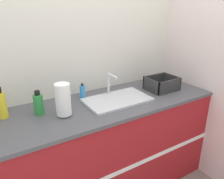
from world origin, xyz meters
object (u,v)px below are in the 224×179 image
paper_towel_roll (63,100)px  soap_dispenser (83,92)px  sink (117,99)px  dish_rack (162,85)px  bottle_yellow (1,104)px  bottle_green (38,104)px

paper_towel_roll → soap_dispenser: 0.35m
paper_towel_roll → soap_dispenser: bearing=41.7°
sink → soap_dispenser: bearing=139.6°
paper_towel_roll → dish_rack: 1.02m
dish_rack → paper_towel_roll: bearing=-178.6°
dish_rack → soap_dispenser: soap_dispenser is taller
dish_rack → bottle_yellow: 1.42m
paper_towel_roll → bottle_green: size_ratio=1.33×
sink → paper_towel_roll: bearing=-177.0°
sink → bottle_yellow: bearing=168.6°
bottle_yellow → sink: bearing=-11.4°
sink → bottle_green: bearing=171.3°
sink → dish_rack: (0.52, -0.00, 0.03)m
bottle_green → soap_dispenser: bottle_green is taller
paper_towel_roll → soap_dispenser: paper_towel_roll is taller
paper_towel_roll → bottle_green: paper_towel_roll is taller
bottle_yellow → bottle_green: 0.26m
dish_rack → soap_dispenser: 0.78m
sink → bottle_yellow: 0.91m
paper_towel_roll → dish_rack: paper_towel_roll is taller
bottle_yellow → bottle_green: (0.24, -0.08, -0.02)m
dish_rack → sink: bearing=179.9°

